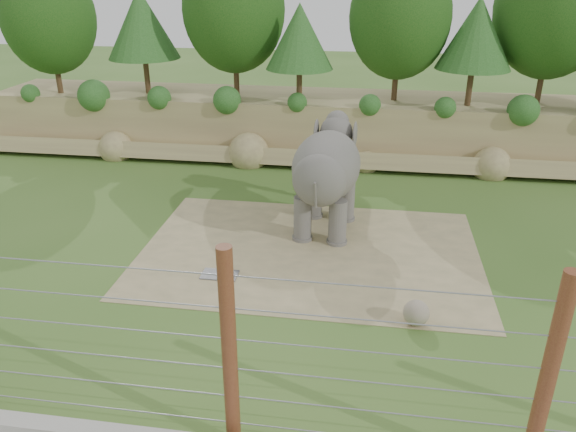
# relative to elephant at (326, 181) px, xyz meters

# --- Properties ---
(ground) EXTENTS (90.00, 90.00, 0.00)m
(ground) POSITION_rel_elephant_xyz_m (-0.81, -4.64, -1.68)
(ground) COLOR #3C6322
(ground) RESTS_ON ground
(back_embankment) EXTENTS (30.00, 5.52, 8.77)m
(back_embankment) POSITION_rel_elephant_xyz_m (-0.22, 8.04, 2.28)
(back_embankment) COLOR #8C7853
(back_embankment) RESTS_ON ground
(dirt_patch) EXTENTS (10.00, 7.00, 0.02)m
(dirt_patch) POSITION_rel_elephant_xyz_m (-0.31, -1.64, -1.67)
(dirt_patch) COLOR #8C825A
(dirt_patch) RESTS_ON ground
(drain_grate) EXTENTS (1.00, 0.60, 0.03)m
(drain_grate) POSITION_rel_elephant_xyz_m (-2.61, -3.40, -1.65)
(drain_grate) COLOR #262628
(drain_grate) RESTS_ON dirt_patch
(elephant) EXTENTS (2.15, 4.31, 3.37)m
(elephant) POSITION_rel_elephant_xyz_m (0.00, 0.00, 0.00)
(elephant) COLOR #5E5A54
(elephant) RESTS_ON ground
(stone_ball) EXTENTS (0.63, 0.63, 0.63)m
(stone_ball) POSITION_rel_elephant_xyz_m (2.62, -4.94, -1.35)
(stone_ball) COLOR gray
(stone_ball) RESTS_ON dirt_patch
(barrier_fence) EXTENTS (20.26, 0.26, 4.00)m
(barrier_fence) POSITION_rel_elephant_xyz_m (-0.81, -9.14, 0.32)
(barrier_fence) COLOR #562014
(barrier_fence) RESTS_ON ground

